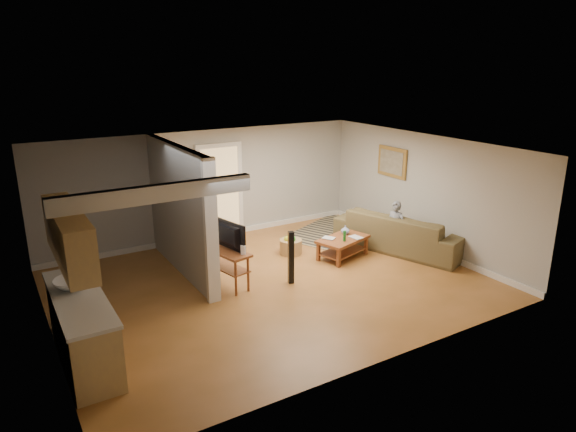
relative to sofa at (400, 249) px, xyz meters
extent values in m
plane|color=brown|center=(-3.30, -0.15, 0.00)|extent=(7.50, 7.50, 0.00)
cube|color=#B6B5AE|center=(-3.30, 2.85, 1.25)|extent=(7.50, 0.04, 2.50)
cube|color=#B6B5AE|center=(-7.05, -0.15, 1.25)|extent=(0.04, 6.00, 2.50)
cube|color=#B6B5AE|center=(0.45, -0.15, 1.25)|extent=(0.04, 6.00, 2.50)
cube|color=white|center=(-3.30, -0.15, 2.50)|extent=(7.50, 6.00, 0.04)
cube|color=#B6B5AE|center=(-4.50, 1.30, 1.25)|extent=(0.15, 3.10, 2.50)
cube|color=white|center=(-4.50, -0.25, 1.25)|extent=(0.22, 0.10, 2.50)
cube|color=white|center=(-3.30, 2.82, 0.06)|extent=(7.50, 0.04, 0.12)
cube|color=white|center=(0.42, -0.15, 0.06)|extent=(0.04, 6.00, 0.12)
cube|color=#D8B272|center=(-3.00, 2.79, 1.05)|extent=(0.90, 0.06, 2.10)
cube|color=tan|center=(-6.73, -0.95, 0.45)|extent=(0.60, 2.20, 0.90)
cube|color=beige|center=(-6.73, -0.95, 0.92)|extent=(0.64, 2.24, 0.05)
cube|color=tan|center=(-6.75, -0.95, 1.80)|extent=(0.35, 2.00, 0.70)
imported|color=silver|center=(-6.73, -0.65, 0.94)|extent=(0.54, 0.54, 0.19)
cube|color=#321C16|center=(-4.42, 0.65, 1.85)|extent=(0.03, 0.40, 0.34)
cube|color=#321C16|center=(-4.42, 1.15, 1.85)|extent=(0.03, 0.40, 0.34)
cube|color=#321C16|center=(-4.42, 1.65, 1.85)|extent=(0.03, 0.40, 0.34)
cube|color=olive|center=(0.41, 0.85, 1.75)|extent=(0.04, 0.90, 0.68)
cube|color=black|center=(-0.49, 1.62, 0.01)|extent=(2.94, 2.62, 0.01)
imported|color=#4B4725|center=(0.00, 0.00, 0.00)|extent=(1.97, 3.03, 0.82)
cube|color=brown|center=(-1.38, 0.26, 0.40)|extent=(1.24, 0.93, 0.06)
cube|color=silver|center=(-1.38, 0.26, 0.41)|extent=(0.77, 0.57, 0.02)
cube|color=brown|center=(-1.38, 0.26, 0.14)|extent=(1.12, 0.82, 0.03)
cube|color=brown|center=(-1.77, -0.13, 0.20)|extent=(0.08, 0.08, 0.40)
cube|color=brown|center=(-0.84, 0.15, 0.20)|extent=(0.08, 0.08, 0.40)
cube|color=brown|center=(-1.92, 0.36, 0.20)|extent=(0.08, 0.08, 0.40)
cube|color=brown|center=(-0.99, 0.64, 0.20)|extent=(0.08, 0.08, 0.40)
imported|color=#284695|center=(-1.19, 0.43, 0.43)|extent=(0.23, 0.23, 0.19)
cylinder|color=#16621E|center=(-1.47, 0.09, 0.54)|extent=(0.06, 0.06, 0.22)
imported|color=#998C4C|center=(-1.73, 0.32, 0.43)|extent=(0.28, 0.30, 0.02)
imported|color=#66594C|center=(-1.24, 0.11, 0.43)|extent=(0.23, 0.29, 0.02)
cube|color=brown|center=(-4.05, 0.25, 0.68)|extent=(0.65, 1.17, 0.05)
cube|color=brown|center=(-4.05, 0.25, 0.37)|extent=(0.58, 1.07, 0.03)
cylinder|color=brown|center=(-4.08, -0.25, 0.34)|extent=(0.05, 0.05, 0.69)
cylinder|color=brown|center=(-4.29, 0.69, 0.34)|extent=(0.05, 0.05, 0.69)
cylinder|color=brown|center=(-3.81, -0.19, 0.34)|extent=(0.05, 0.05, 0.69)
cylinder|color=brown|center=(-4.02, 0.75, 0.34)|extent=(0.05, 0.05, 0.69)
imported|color=black|center=(-4.03, 0.26, 0.70)|extent=(0.31, 0.90, 0.52)
cylinder|color=white|center=(-3.87, -0.13, 0.78)|extent=(0.09, 0.09, 0.17)
cube|color=black|center=(-2.97, -0.28, 0.50)|extent=(0.12, 0.12, 1.00)
cube|color=black|center=(-4.30, 1.54, 0.48)|extent=(0.10, 0.10, 0.96)
cylinder|color=#AA8A49|center=(-2.19, 1.01, 0.16)|extent=(0.48, 0.48, 0.31)
sphere|color=red|center=(-2.13, 1.05, 0.31)|extent=(0.14, 0.14, 0.14)
sphere|color=yellow|center=(-2.26, 1.03, 0.33)|extent=(0.14, 0.14, 0.14)
sphere|color=#268E23|center=(-2.19, 0.95, 0.35)|extent=(0.14, 0.14, 0.14)
imported|color=slate|center=(-0.30, -0.12, 0.00)|extent=(0.39, 0.48, 1.15)
imported|color=#1E213F|center=(-3.52, 2.51, 0.00)|extent=(0.47, 0.40, 0.85)
camera|label=1|loc=(-7.55, -7.75, 3.98)|focal=32.00mm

